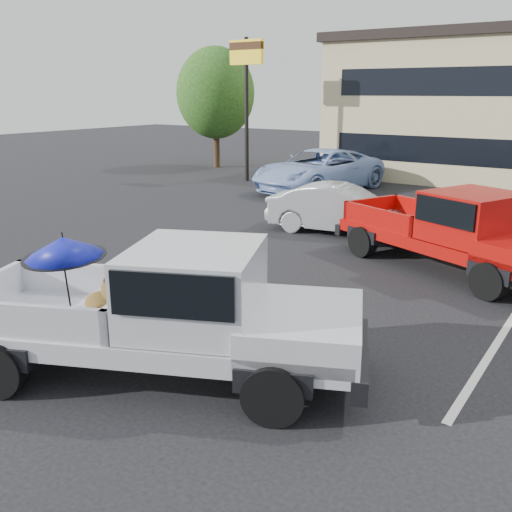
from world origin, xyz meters
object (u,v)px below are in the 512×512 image
(tree_left, at_px, (216,93))
(silver_sedan, at_px, (341,209))
(motel_sign, at_px, (246,71))
(blue_suv, at_px, (318,170))
(red_pickup, at_px, (465,229))
(silver_pickup, at_px, (179,306))

(tree_left, distance_m, silver_sedan, 15.35)
(tree_left, bearing_deg, silver_sedan, -38.93)
(motel_sign, height_order, blue_suv, motel_sign)
(silver_sedan, height_order, blue_suv, blue_suv)
(tree_left, relative_size, red_pickup, 1.04)
(red_pickup, bearing_deg, motel_sign, 167.45)
(silver_pickup, relative_size, silver_sedan, 1.47)
(silver_pickup, height_order, blue_suv, silver_pickup)
(tree_left, bearing_deg, motel_sign, -36.87)
(silver_pickup, relative_size, red_pickup, 1.03)
(tree_left, bearing_deg, blue_suv, -24.49)
(blue_suv, bearing_deg, tree_left, 167.51)
(silver_pickup, height_order, red_pickup, silver_pickup)
(tree_left, height_order, blue_suv, tree_left)
(silver_pickup, bearing_deg, tree_left, 102.92)
(red_pickup, xyz_separation_m, blue_suv, (-7.67, 7.83, -0.18))
(red_pickup, bearing_deg, tree_left, 167.25)
(red_pickup, xyz_separation_m, silver_sedan, (-3.84, 1.96, -0.32))
(silver_sedan, bearing_deg, motel_sign, 41.71)
(tree_left, bearing_deg, silver_pickup, -53.50)
(blue_suv, bearing_deg, silver_sedan, -44.84)
(motel_sign, xyz_separation_m, silver_pickup, (9.58, -15.35, -3.60))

